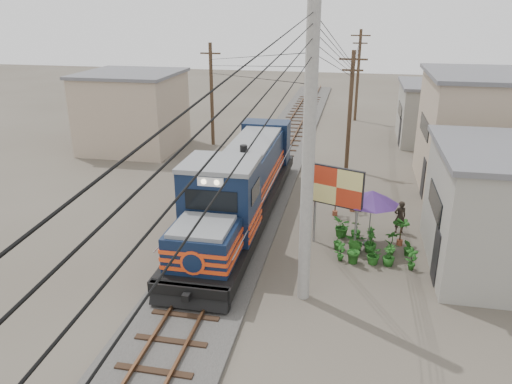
% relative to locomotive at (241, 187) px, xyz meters
% --- Properties ---
extents(ground, '(120.00, 120.00, 0.00)m').
position_rel_locomotive_xyz_m(ground, '(0.00, -5.32, -1.66)').
color(ground, '#473F35').
rests_on(ground, ground).
extents(ballast, '(3.60, 70.00, 0.16)m').
position_rel_locomotive_xyz_m(ballast, '(0.00, 4.68, -1.58)').
color(ballast, '#595651').
rests_on(ballast, ground).
extents(track, '(1.15, 70.00, 0.12)m').
position_rel_locomotive_xyz_m(track, '(0.00, 4.68, -1.40)').
color(track, '#51331E').
rests_on(track, ground).
extents(locomotive, '(2.80, 15.21, 3.77)m').
position_rel_locomotive_xyz_m(locomotive, '(0.00, 0.00, 0.00)').
color(locomotive, black).
rests_on(locomotive, ground).
extents(utility_pole_main, '(0.40, 0.40, 10.00)m').
position_rel_locomotive_xyz_m(utility_pole_main, '(3.50, -5.82, 3.34)').
color(utility_pole_main, '#9E9B93').
rests_on(utility_pole_main, ground).
extents(wooden_pole_mid, '(1.60, 0.24, 7.00)m').
position_rel_locomotive_xyz_m(wooden_pole_mid, '(4.50, 8.68, 2.02)').
color(wooden_pole_mid, '#4C3826').
rests_on(wooden_pole_mid, ground).
extents(wooden_pole_far, '(1.60, 0.24, 7.50)m').
position_rel_locomotive_xyz_m(wooden_pole_far, '(4.80, 22.68, 2.27)').
color(wooden_pole_far, '#4C3826').
rests_on(wooden_pole_far, ground).
extents(wooden_pole_left, '(1.60, 0.24, 7.00)m').
position_rel_locomotive_xyz_m(wooden_pole_left, '(-5.00, 12.68, 2.02)').
color(wooden_pole_left, '#4C3826').
rests_on(wooden_pole_left, ground).
extents(power_lines, '(9.65, 19.00, 3.30)m').
position_rel_locomotive_xyz_m(power_lines, '(-0.14, 3.17, 5.90)').
color(power_lines, black).
rests_on(power_lines, ground).
extents(shophouse_mid, '(8.40, 7.35, 6.20)m').
position_rel_locomotive_xyz_m(shophouse_mid, '(12.50, 6.68, 1.45)').
color(shophouse_mid, tan).
rests_on(shophouse_mid, ground).
extents(shophouse_back, '(6.30, 6.30, 4.20)m').
position_rel_locomotive_xyz_m(shophouse_back, '(11.00, 16.68, 0.45)').
color(shophouse_back, gray).
rests_on(shophouse_back, ground).
extents(shophouse_left, '(6.30, 6.30, 5.20)m').
position_rel_locomotive_xyz_m(shophouse_left, '(-10.00, 10.68, 0.95)').
color(shophouse_left, tan).
rests_on(shophouse_left, ground).
extents(billboard, '(2.11, 0.94, 3.44)m').
position_rel_locomotive_xyz_m(billboard, '(4.31, -1.82, 0.88)').
color(billboard, '#99999E').
rests_on(billboard, ground).
extents(market_umbrella, '(2.46, 2.46, 2.42)m').
position_rel_locomotive_xyz_m(market_umbrella, '(5.72, -1.38, 0.47)').
color(market_umbrella, black).
rests_on(market_umbrella, ground).
extents(vendor, '(0.62, 0.49, 1.47)m').
position_rel_locomotive_xyz_m(vendor, '(7.04, 0.15, -0.93)').
color(vendor, black).
rests_on(vendor, ground).
extents(plant_nursery, '(3.37, 3.19, 1.13)m').
position_rel_locomotive_xyz_m(plant_nursery, '(5.51, -2.13, -1.20)').
color(plant_nursery, '#1F5A19').
rests_on(plant_nursery, ground).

